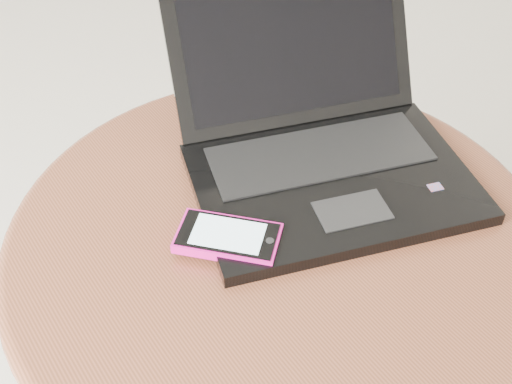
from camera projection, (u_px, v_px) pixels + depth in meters
table at (277, 287)px, 0.91m from camera, size 0.70×0.70×0.56m
laptop at (320, 141)px, 0.90m from camera, size 0.46×0.46×0.22m
phone_black at (228, 240)px, 0.81m from camera, size 0.12×0.13×0.01m
phone_pink at (228, 238)px, 0.80m from camera, size 0.13×0.14×0.02m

